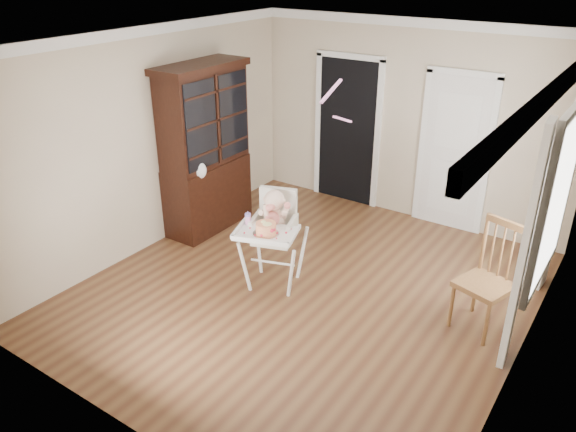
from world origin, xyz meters
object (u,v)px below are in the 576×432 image
Objects in this scene: sippy_cup at (248,218)px; high_chair at (274,229)px; dining_chair at (487,281)px; cake at (266,229)px; china_cabinet at (205,149)px.

high_chair is at bearing 46.29° from sippy_cup.
high_chair is at bearing -149.39° from dining_chair.
high_chair is 4.12× the size of cake.
china_cabinet is at bearing 146.69° from sippy_cup.
cake is at bearing -30.50° from china_cabinet.
cake is at bearing -14.79° from sippy_cup.
high_chair reaches higher than sippy_cup.
high_chair is 1.81m from china_cabinet.
china_cabinet is 1.94× the size of dining_chair.
china_cabinet is at bearing 149.50° from cake.
cake is 2.00m from china_cabinet.
dining_chair is at bearing -5.12° from high_chair.
china_cabinet is at bearing -165.94° from dining_chair.
cake is at bearing -87.94° from high_chair.
dining_chair is (3.80, -0.21, -0.57)m from china_cabinet.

